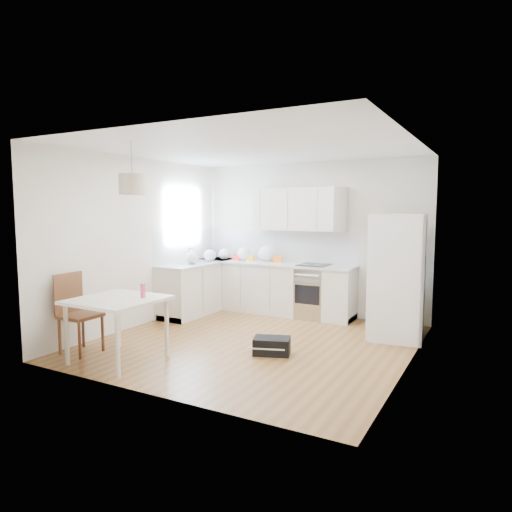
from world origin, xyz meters
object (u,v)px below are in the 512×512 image
at_px(dining_chair, 81,314).
at_px(gym_bag, 272,346).
at_px(refrigerator, 399,276).
at_px(dining_table, 117,305).

relative_size(dining_chair, gym_bag, 2.23).
relative_size(refrigerator, dining_chair, 1.73).
distance_m(dining_table, dining_chair, 0.68).
bearing_deg(dining_table, gym_bag, 36.68).
distance_m(dining_table, gym_bag, 2.03).
distance_m(refrigerator, gym_bag, 2.19).
relative_size(dining_table, gym_bag, 2.15).
height_order(dining_table, gym_bag, dining_table).
xyz_separation_m(refrigerator, dining_table, (-2.83, -2.74, -0.20)).
xyz_separation_m(dining_table, gym_bag, (1.56, 1.15, -0.59)).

